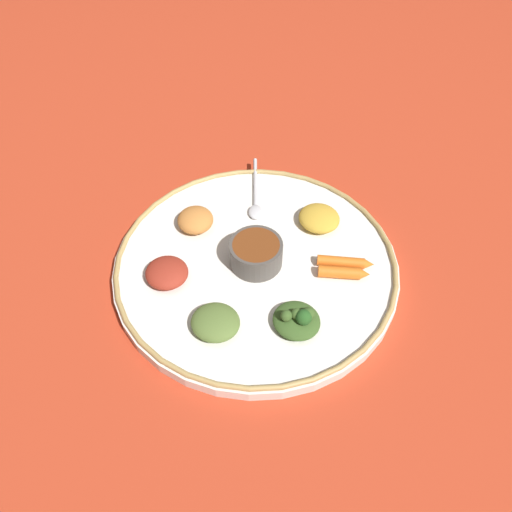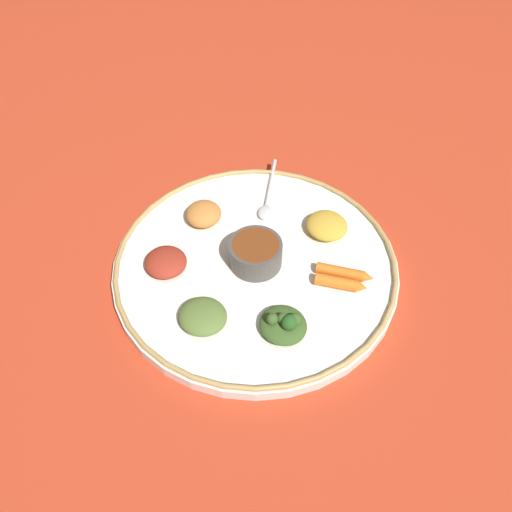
# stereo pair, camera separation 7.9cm
# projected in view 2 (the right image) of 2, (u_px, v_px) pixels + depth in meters

# --- Properties ---
(ground_plane) EXTENTS (2.40, 2.40, 0.00)m
(ground_plane) POSITION_uv_depth(u_px,v_px,m) (256.00, 270.00, 0.82)
(ground_plane) COLOR #B7381E
(platter) EXTENTS (0.44, 0.44, 0.02)m
(platter) POSITION_uv_depth(u_px,v_px,m) (256.00, 266.00, 0.81)
(platter) COLOR white
(platter) RESTS_ON ground_plane
(platter_rim) EXTENTS (0.44, 0.44, 0.01)m
(platter_rim) POSITION_uv_depth(u_px,v_px,m) (256.00, 261.00, 0.80)
(platter_rim) COLOR tan
(platter_rim) RESTS_ON platter
(center_bowl) EXTENTS (0.08, 0.08, 0.04)m
(center_bowl) POSITION_uv_depth(u_px,v_px,m) (256.00, 253.00, 0.79)
(center_bowl) COLOR #4C4742
(center_bowl) RESTS_ON platter
(spoon) EXTENTS (0.04, 0.16, 0.01)m
(spoon) POSITION_uv_depth(u_px,v_px,m) (268.00, 198.00, 0.89)
(spoon) COLOR silver
(spoon) RESTS_ON platter
(greens_pile) EXTENTS (0.09, 0.09, 0.04)m
(greens_pile) POSITION_uv_depth(u_px,v_px,m) (284.00, 324.00, 0.71)
(greens_pile) COLOR #385623
(greens_pile) RESTS_ON platter
(carrot_near_spoon) EXTENTS (0.08, 0.04, 0.02)m
(carrot_near_spoon) POSITION_uv_depth(u_px,v_px,m) (341.00, 283.00, 0.77)
(carrot_near_spoon) COLOR orange
(carrot_near_spoon) RESTS_ON platter
(carrot_outer) EXTENTS (0.09, 0.04, 0.02)m
(carrot_outer) POSITION_uv_depth(u_px,v_px,m) (345.00, 273.00, 0.78)
(carrot_outer) COLOR orange
(carrot_outer) RESTS_ON platter
(mound_squash) EXTENTS (0.06, 0.06, 0.03)m
(mound_squash) POSITION_uv_depth(u_px,v_px,m) (204.00, 214.00, 0.85)
(mound_squash) COLOR #C67A38
(mound_squash) RESTS_ON platter
(mound_beet) EXTENTS (0.09, 0.09, 0.03)m
(mound_beet) POSITION_uv_depth(u_px,v_px,m) (166.00, 262.00, 0.79)
(mound_beet) COLOR maroon
(mound_beet) RESTS_ON platter
(mound_collards) EXTENTS (0.09, 0.09, 0.02)m
(mound_collards) POSITION_uv_depth(u_px,v_px,m) (203.00, 316.00, 0.72)
(mound_collards) COLOR #567033
(mound_collards) RESTS_ON platter
(mound_lentil_yellow) EXTENTS (0.09, 0.10, 0.03)m
(mound_lentil_yellow) POSITION_uv_depth(u_px,v_px,m) (327.00, 226.00, 0.84)
(mound_lentil_yellow) COLOR gold
(mound_lentil_yellow) RESTS_ON platter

